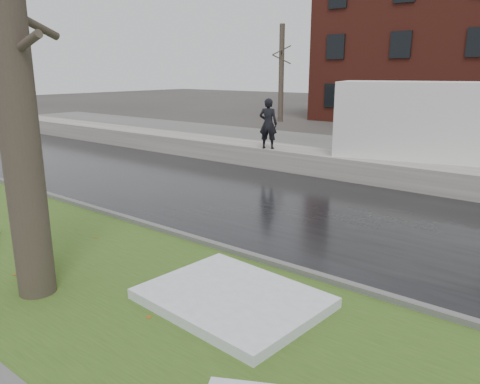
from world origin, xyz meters
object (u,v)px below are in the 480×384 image
Objects in this scene: fire_hydrant at (27,249)px; tree at (11,61)px; box_truck at (450,130)px; worker at (268,124)px.

tree is (0.69, -0.24, 3.09)m from fire_hydrant.
fire_hydrant is 12.63m from box_truck.
box_truck is at bearing 62.39° from fire_hydrant.
worker is at bearing 90.29° from fire_hydrant.
worker reaches higher than fire_hydrant.
box_truck is 5.94m from worker.
box_truck is 5.30× the size of worker.
tree is 10.88m from worker.
tree is at bearing 84.70° from worker.
fire_hydrant is at bearing 161.21° from tree.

